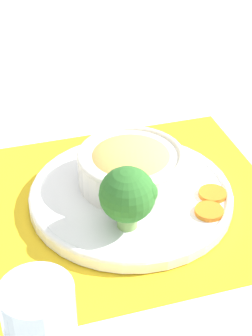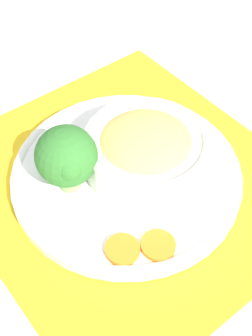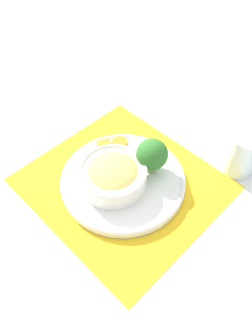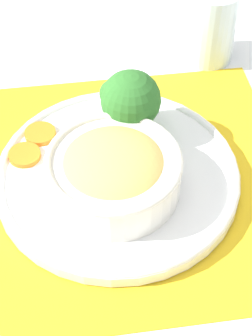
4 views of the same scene
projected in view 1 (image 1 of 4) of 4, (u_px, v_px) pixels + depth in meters
ground_plane at (131, 203)px, 0.84m from camera, size 4.00×4.00×0.00m
placemat at (131, 202)px, 0.84m from camera, size 0.44×0.41×0.00m
plate at (131, 195)px, 0.83m from camera, size 0.30×0.30×0.02m
bowl at (131, 165)px, 0.83m from camera, size 0.16×0.16×0.06m
broccoli_floret at (128, 195)px, 0.74m from camera, size 0.08×0.08×0.09m
carrot_slice_near at (209, 211)px, 0.79m from camera, size 0.04×0.04×0.01m
carrot_slice_middle at (212, 194)px, 0.82m from camera, size 0.04×0.04×0.01m
water_glass at (41, 331)px, 0.58m from camera, size 0.08×0.08×0.11m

